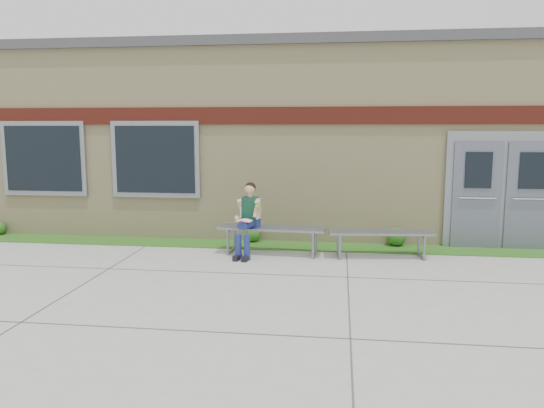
# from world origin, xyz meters

# --- Properties ---
(ground) EXTENTS (80.00, 80.00, 0.00)m
(ground) POSITION_xyz_m (0.00, 0.00, 0.00)
(ground) COLOR #9E9E99
(ground) RESTS_ON ground
(grass_strip) EXTENTS (16.00, 0.80, 0.02)m
(grass_strip) POSITION_xyz_m (0.00, 2.60, 0.01)
(grass_strip) COLOR #265516
(grass_strip) RESTS_ON ground
(school_building) EXTENTS (16.20, 6.22, 4.20)m
(school_building) POSITION_xyz_m (-0.00, 5.99, 2.10)
(school_building) COLOR beige
(school_building) RESTS_ON ground
(bench_left) EXTENTS (2.03, 0.68, 0.52)m
(bench_left) POSITION_xyz_m (-0.40, 1.92, 0.40)
(bench_left) COLOR slate
(bench_left) RESTS_ON ground
(bench_right) EXTENTS (1.92, 0.70, 0.49)m
(bench_right) POSITION_xyz_m (1.60, 1.92, 0.38)
(bench_right) COLOR slate
(bench_right) RESTS_ON ground
(girl) EXTENTS (0.46, 0.80, 1.36)m
(girl) POSITION_xyz_m (-0.82, 1.72, 0.74)
(girl) COLOR navy
(girl) RESTS_ON ground
(shrub_mid) EXTENTS (0.30, 0.30, 0.30)m
(shrub_mid) POSITION_xyz_m (-0.91, 2.85, 0.17)
(shrub_mid) COLOR #265516
(shrub_mid) RESTS_ON grass_strip
(shrub_east) EXTENTS (0.38, 0.38, 0.38)m
(shrub_east) POSITION_xyz_m (1.99, 2.85, 0.21)
(shrub_east) COLOR #265516
(shrub_east) RESTS_ON grass_strip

